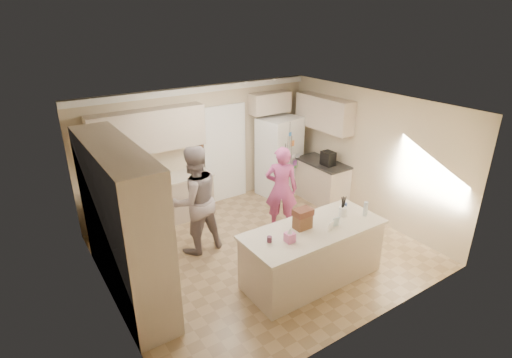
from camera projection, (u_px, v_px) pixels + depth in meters
floor at (262, 251)px, 7.18m from camera, size 5.20×4.60×0.02m
ceiling at (263, 107)px, 6.16m from camera, size 5.20×4.60×0.02m
wall_back at (201, 148)px, 8.45m from camera, size 5.20×0.02×2.60m
wall_front at (369, 247)px, 4.90m from camera, size 5.20×0.02×2.60m
wall_left at (102, 227)px, 5.34m from camera, size 0.02×4.60×2.60m
wall_right at (370, 155)px, 8.00m from camera, size 0.02×4.60×2.60m
crown_back at (199, 90)px, 7.93m from camera, size 5.20×0.08×0.12m
pantry_bank at (122, 223)px, 5.70m from camera, size 0.60×2.60×2.35m
back_base_cab at (158, 203)px, 7.96m from camera, size 2.20×0.60×0.88m
back_countertop at (156, 182)px, 7.77m from camera, size 2.24×0.63×0.04m
back_upper_cab at (148, 131)px, 7.49m from camera, size 2.20×0.35×0.80m
doorway_opening at (225, 155)px, 8.80m from camera, size 0.90×0.06×2.10m
doorway_casing at (225, 155)px, 8.77m from camera, size 1.02×0.03×2.22m
wall_frame_upper at (202, 137)px, 8.33m from camera, size 0.15×0.02×0.20m
wall_frame_lower at (203, 149)px, 8.43m from camera, size 0.15×0.02×0.20m
refrigerator at (279, 156)px, 9.16m from camera, size 1.02×0.86×1.80m
fridge_seam at (289, 161)px, 8.88m from camera, size 0.02×0.02×1.78m
fridge_dispenser at (281, 152)px, 8.67m from camera, size 0.22×0.03×0.35m
fridge_handle_l at (288, 155)px, 8.79m from camera, size 0.02×0.02×0.85m
fridge_handle_r at (291, 154)px, 8.84m from camera, size 0.02×0.02×0.85m
over_fridge_cab at (270, 103)px, 8.83m from camera, size 0.95×0.35×0.45m
right_base_cab at (322, 182)px, 8.95m from camera, size 0.60×1.20×0.88m
right_countertop at (323, 163)px, 8.76m from camera, size 0.63×1.24×0.04m
right_upper_cab at (324, 113)px, 8.58m from camera, size 0.35×1.50×0.70m
coffee_maker at (328, 158)px, 8.52m from camera, size 0.22×0.28×0.30m
island_base at (312, 255)px, 6.27m from camera, size 2.20×0.90×0.88m
island_top at (314, 229)px, 6.09m from camera, size 2.28×0.96×0.05m
utensil_crock at (343, 211)px, 6.42m from camera, size 0.13×0.13×0.15m
tissue_box at (290, 237)px, 5.69m from camera, size 0.13×0.13×0.14m
tissue_plume at (290, 231)px, 5.65m from camera, size 0.08×0.08×0.08m
dollhouse_body at (303, 222)px, 6.03m from camera, size 0.26×0.18×0.22m
dollhouse_roof at (303, 212)px, 5.97m from camera, size 0.28×0.20×0.10m
jam_jar at (269, 239)px, 5.69m from camera, size 0.07×0.07×0.09m
greeting_card_a at (331, 226)px, 5.97m from camera, size 0.12×0.06×0.16m
greeting_card_b at (336, 222)px, 6.08m from camera, size 0.12×0.05×0.16m
water_bottle at (366, 209)px, 6.40m from camera, size 0.07×0.07×0.24m
shaker_salt at (343, 206)px, 6.65m from camera, size 0.05×0.05×0.09m
shaker_pepper at (346, 205)px, 6.68m from camera, size 0.05×0.05×0.09m
teen_boy at (195, 200)px, 6.85m from camera, size 0.98×0.78×1.95m
teen_girl at (281, 189)px, 7.60m from camera, size 0.74×0.70×1.69m
fridge_magnets at (289, 161)px, 8.88m from camera, size 0.76×0.02×1.44m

